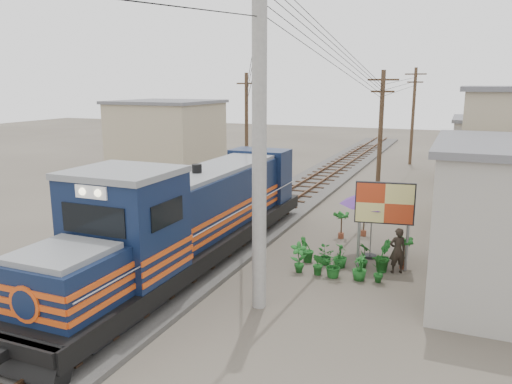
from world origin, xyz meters
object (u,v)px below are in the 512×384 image
at_px(locomotive, 190,219).
at_px(vendor, 397,251).
at_px(billboard, 385,206).
at_px(market_umbrella, 373,196).

xyz_separation_m(locomotive, vendor, (6.83, 2.05, -0.91)).
bearing_deg(locomotive, vendor, 16.71).
relative_size(billboard, vendor, 1.94).
distance_m(locomotive, vendor, 7.19).
height_order(locomotive, billboard, locomotive).
height_order(billboard, market_umbrella, billboard).
distance_m(locomotive, market_umbrella, 6.61).
bearing_deg(market_umbrella, billboard, -60.09).
bearing_deg(market_umbrella, vendor, -46.96).
relative_size(locomotive, billboard, 5.09).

